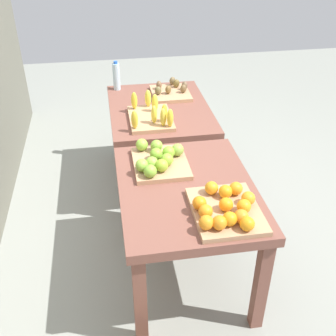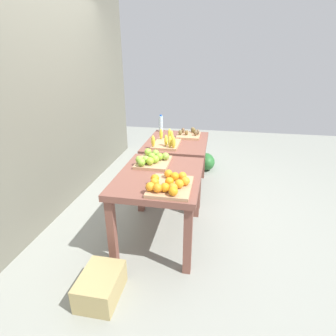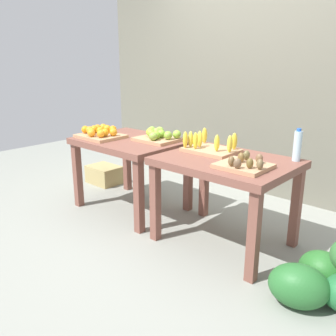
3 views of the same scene
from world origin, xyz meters
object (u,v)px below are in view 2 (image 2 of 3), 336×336
orange_bin (169,184)px  water_bottle (161,124)px  display_table_left (160,184)px  apple_bin (152,160)px  watermelon_pile (199,157)px  display_table_right (177,148)px  banana_crate (167,142)px  cardboard_produce_box (101,286)px  kiwi_bin (189,134)px

orange_bin → water_bottle: bearing=14.1°
display_table_left → orange_bin: size_ratio=2.31×
apple_bin → water_bottle: bearing=8.0°
display_table_left → watermelon_pile: size_ratio=1.56×
display_table_right → orange_bin: (-1.41, -0.15, 0.15)m
orange_bin → water_bottle: size_ratio=1.77×
display_table_right → banana_crate: bearing=158.0°
banana_crate → watermelon_pile: size_ratio=0.66×
watermelon_pile → cardboard_produce_box: (-2.89, 0.55, -0.07)m
display_table_left → display_table_right: (1.12, 0.00, 0.00)m
water_bottle → cardboard_produce_box: water_bottle is taller
display_table_right → watermelon_pile: size_ratio=1.56×
display_table_left → display_table_right: bearing=0.0°
display_table_right → apple_bin: bearing=171.5°
apple_bin → kiwi_bin: bearing=-13.4°
display_table_right → orange_bin: size_ratio=2.31×
orange_bin → watermelon_pile: 2.41m
watermelon_pile → apple_bin: bearing=168.1°
display_table_right → water_bottle: 0.58m
apple_bin → cardboard_produce_box: bearing=171.2°
apple_bin → banana_crate: (0.64, -0.03, 0.00)m
display_table_left → orange_bin: 0.36m
cardboard_produce_box → orange_bin: bearing=-39.1°
display_table_right → kiwi_bin: size_ratio=2.84×
kiwi_bin → watermelon_pile: bearing=-9.3°
orange_bin → apple_bin: size_ratio=1.05×
orange_bin → water_bottle: water_bottle is taller
banana_crate → water_bottle: water_bottle is taller
orange_bin → watermelon_pile: size_ratio=0.68×
display_table_right → watermelon_pile: (0.92, -0.25, -0.45)m
display_table_right → apple_bin: size_ratio=2.42×
banana_crate → cardboard_produce_box: 1.87m
cardboard_produce_box → display_table_right: bearing=-8.7°
water_bottle → orange_bin: bearing=-165.9°
watermelon_pile → display_table_left: bearing=173.1°
display_table_right → watermelon_pile: bearing=-15.0°
water_bottle → banana_crate: bearing=-161.9°
kiwi_bin → watermelon_pile: size_ratio=0.55×
water_bottle → watermelon_pile: bearing=-48.7°
cardboard_produce_box → kiwi_bin: bearing=-11.1°
banana_crate → cardboard_produce_box: banana_crate is taller
display_table_left → display_table_right: same height
water_bottle → cardboard_produce_box: (-2.40, -0.01, -0.74)m
apple_bin → water_bottle: (1.30, 0.18, 0.07)m
apple_bin → banana_crate: 0.64m
water_bottle → display_table_right: bearing=-143.9°
display_table_left → apple_bin: 0.32m
orange_bin → banana_crate: banana_crate is taller
kiwi_bin → watermelon_pile: kiwi_bin is taller
banana_crate → water_bottle: (0.67, 0.22, 0.07)m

